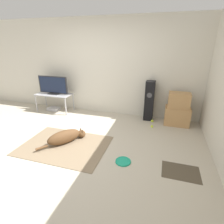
# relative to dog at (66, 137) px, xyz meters

# --- Properties ---
(ground_plane) EXTENTS (12.00, 12.00, 0.00)m
(ground_plane) POSITION_rel_dog_xyz_m (0.19, -0.19, -0.14)
(ground_plane) COLOR #BCB29E
(wall_back) EXTENTS (8.00, 0.06, 2.55)m
(wall_back) POSITION_rel_dog_xyz_m (0.19, 1.91, 1.13)
(wall_back) COLOR beige
(wall_back) RESTS_ON ground_plane
(area_rug) EXTENTS (1.68, 1.20, 0.01)m
(area_rug) POSITION_rel_dog_xyz_m (0.02, -0.10, -0.14)
(area_rug) COLOR #847056
(area_rug) RESTS_ON ground_plane
(dog) EXTENTS (0.67, 0.85, 0.28)m
(dog) POSITION_rel_dog_xyz_m (0.00, 0.00, 0.00)
(dog) COLOR brown
(dog) RESTS_ON area_rug
(frisbee) EXTENTS (0.27, 0.27, 0.03)m
(frisbee) POSITION_rel_dog_xyz_m (1.26, -0.26, -0.13)
(frisbee) COLOR #199E7A
(frisbee) RESTS_ON ground_plane
(cardboard_box_lower) EXTENTS (0.59, 0.37, 0.45)m
(cardboard_box_lower) POSITION_rel_dog_xyz_m (2.19, 1.58, 0.08)
(cardboard_box_lower) COLOR tan
(cardboard_box_lower) RESTS_ON ground_plane
(cardboard_box_upper) EXTENTS (0.49, 0.31, 0.37)m
(cardboard_box_upper) POSITION_rel_dog_xyz_m (2.18, 1.57, 0.49)
(cardboard_box_upper) COLOR tan
(cardboard_box_upper) RESTS_ON cardboard_box_lower
(floor_speaker) EXTENTS (0.23, 0.23, 1.04)m
(floor_speaker) POSITION_rel_dog_xyz_m (1.48, 1.69, 0.37)
(floor_speaker) COLOR black
(floor_speaker) RESTS_ON ground_plane
(tv_stand) EXTENTS (1.03, 0.51, 0.52)m
(tv_stand) POSITION_rel_dog_xyz_m (-1.26, 1.54, 0.32)
(tv_stand) COLOR #A8A8AD
(tv_stand) RESTS_ON ground_plane
(tv) EXTENTS (0.91, 0.20, 0.52)m
(tv) POSITION_rel_dog_xyz_m (-1.26, 1.54, 0.63)
(tv) COLOR #232326
(tv) RESTS_ON tv_stand
(tennis_ball_by_boxes) EXTENTS (0.07, 0.07, 0.07)m
(tennis_ball_by_boxes) POSITION_rel_dog_xyz_m (1.62, 1.22, -0.11)
(tennis_ball_by_boxes) COLOR #C6E033
(tennis_ball_by_boxes) RESTS_ON ground_plane
(tennis_ball_near_speaker) EXTENTS (0.07, 0.07, 0.07)m
(tennis_ball_near_speaker) POSITION_rel_dog_xyz_m (1.60, 1.54, -0.11)
(tennis_ball_near_speaker) COLOR #C6E033
(tennis_ball_near_speaker) RESTS_ON ground_plane
(game_console) EXTENTS (0.35, 0.22, 0.08)m
(game_console) POSITION_rel_dog_xyz_m (-1.35, 1.56, -0.10)
(game_console) COLOR #B7B7BC
(game_console) RESTS_ON ground_plane
(door_mat) EXTENTS (0.58, 0.42, 0.01)m
(door_mat) POSITION_rel_dog_xyz_m (2.20, -0.24, -0.14)
(door_mat) COLOR #4C4233
(door_mat) RESTS_ON ground_plane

